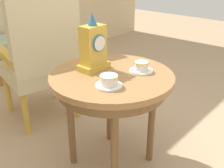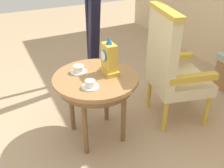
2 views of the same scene
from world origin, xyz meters
The scene contains 7 objects.
ground_plane centered at (0.00, 0.00, 0.00)m, with size 10.00×10.00×0.00m, color tan.
side_table centered at (-0.03, 0.08, 0.56)m, with size 0.73×0.73×0.63m.
teacup_left centered at (-0.17, -0.02, 0.66)m, with size 0.15×0.15×0.06m.
teacup_right centered at (0.11, -0.02, 0.66)m, with size 0.14×0.14×0.06m.
mantel_clock centered at (-0.05, 0.22, 0.77)m, with size 0.19×0.11×0.34m.
armchair centered at (0.01, 0.85, 0.59)m, with size 0.64×0.64×1.14m.
harp centered at (-1.01, 0.45, 0.73)m, with size 0.40×0.24×1.81m.
Camera 2 is at (1.80, -0.64, 1.70)m, focal length 42.51 mm.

